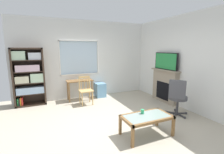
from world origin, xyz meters
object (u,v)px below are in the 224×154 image
bookshelf (29,76)px  coffee_table (147,119)px  tv (166,61)px  sippy_cup (142,112)px  wooden_chair (86,90)px  plastic_drawer_unit (100,90)px  office_chair (178,96)px  desk_under_window (80,84)px  fireplace (165,86)px

bookshelf → coffee_table: bearing=-52.9°
tv → sippy_cup: size_ratio=10.94×
wooden_chair → sippy_cup: 2.35m
wooden_chair → coffee_table: bearing=-74.7°
coffee_table → plastic_drawer_unit: bearing=89.2°
office_chair → coffee_table: office_chair is taller
desk_under_window → plastic_drawer_unit: 0.84m
tv → office_chair: tv is taller
desk_under_window → office_chair: office_chair is taller
plastic_drawer_unit → office_chair: size_ratio=0.52×
desk_under_window → sippy_cup: bearing=-75.7°
wooden_chair → tv: tv is taller
plastic_drawer_unit → fireplace: size_ratio=0.46×
plastic_drawer_unit → tv: bearing=-38.1°
bookshelf → sippy_cup: size_ratio=20.11×
sippy_cup → coffee_table: bearing=-81.5°
bookshelf → tv: size_ratio=1.84×
desk_under_window → plastic_drawer_unit: desk_under_window is taller
desk_under_window → bookshelf: bearing=176.1°
bookshelf → sippy_cup: (2.26, -2.88, -0.47)m
desk_under_window → wooden_chair: wooden_chair is taller
wooden_chair → office_chair: (1.98, -1.91, 0.09)m
wooden_chair → office_chair: office_chair is taller
bookshelf → office_chair: bearing=-35.0°
office_chair → sippy_cup: 1.40m
coffee_table → office_chair: bearing=20.2°
wooden_chair → plastic_drawer_unit: size_ratio=1.75×
office_chair → sippy_cup: (-1.35, -0.36, -0.08)m
desk_under_window → wooden_chair: 0.53m
plastic_drawer_unit → office_chair: bearing=-62.5°
wooden_chair → sippy_cup: bearing=-74.3°
wooden_chair → sippy_cup: wooden_chair is taller
plastic_drawer_unit → desk_under_window: bearing=-176.3°
plastic_drawer_unit → fireplace: fireplace is taller
wooden_chair → plastic_drawer_unit: (0.70, 0.56, -0.21)m
fireplace → tv: 0.82m
wooden_chair → tv: 2.78m
office_chair → coffee_table: size_ratio=0.98×
sippy_cup → tv: bearing=37.5°
sippy_cup → fireplace: bearing=37.2°
bookshelf → fireplace: bearing=-19.5°
coffee_table → fireplace: bearing=40.0°
desk_under_window → sippy_cup: 2.87m
tv → office_chair: size_ratio=0.98×
bookshelf → desk_under_window: bearing=-3.9°
plastic_drawer_unit → coffee_table: size_ratio=0.51×
fireplace → coffee_table: fireplace is taller
tv → office_chair: bearing=-115.4°
fireplace → coffee_table: (-1.85, -1.55, -0.19)m
plastic_drawer_unit → coffee_table: 2.96m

